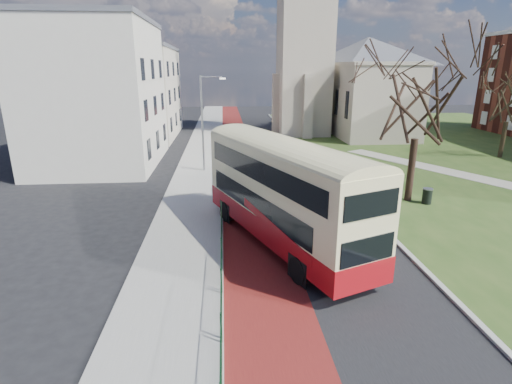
{
  "coord_description": "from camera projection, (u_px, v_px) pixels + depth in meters",
  "views": [
    {
      "loc": [
        -2.71,
        -16.23,
        8.68
      ],
      "look_at": [
        -0.97,
        5.2,
        2.0
      ],
      "focal_mm": 28.0,
      "sensor_mm": 36.0,
      "label": 1
    }
  ],
  "objects": [
    {
      "name": "streetlamp",
      "position": [
        204.0,
        119.0,
        33.67
      ],
      "size": [
        2.13,
        0.18,
        8.0
      ],
      "color": "gray",
      "rests_on": "pavement_west"
    },
    {
      "name": "kerb_west",
      "position": [
        221.0,
        165.0,
        37.02
      ],
      "size": [
        0.25,
        120.0,
        0.13
      ],
      "primitive_type": "cube",
      "color": "#999993",
      "rests_on": "ground"
    },
    {
      "name": "pedestrian_railing",
      "position": [
        222.0,
        225.0,
        21.65
      ],
      "size": [
        0.07,
        24.0,
        1.12
      ],
      "color": "#0D3B1D",
      "rests_on": "ground"
    },
    {
      "name": "litter_bin",
      "position": [
        427.0,
        196.0,
        26.49
      ],
      "size": [
        0.87,
        0.87,
        1.05
      ],
      "rotation": [
        0.0,
        0.0,
        -0.42
      ],
      "color": "black",
      "rests_on": "grass_green"
    },
    {
      "name": "grass_green",
      "position": [
        503.0,
        156.0,
        41.18
      ],
      "size": [
        40.0,
        80.0,
        0.04
      ],
      "primitive_type": "cube",
      "color": "#2B4619",
      "rests_on": "ground"
    },
    {
      "name": "winter_tree_far",
      "position": [
        512.0,
        93.0,
        38.67
      ],
      "size": [
        7.21,
        7.21,
        9.22
      ],
      "rotation": [
        0.0,
        0.0,
        -0.16
      ],
      "color": "#2F2617",
      "rests_on": "grass_green"
    },
    {
      "name": "street_block_near",
      "position": [
        98.0,
        93.0,
        36.16
      ],
      "size": [
        10.3,
        14.3,
        13.0
      ],
      "color": "beige",
      "rests_on": "ground"
    },
    {
      "name": "street_block_far",
      "position": [
        135.0,
        92.0,
        51.61
      ],
      "size": [
        10.3,
        16.3,
        11.5
      ],
      "color": "beige",
      "rests_on": "ground"
    },
    {
      "name": "road_carriageway",
      "position": [
        270.0,
        165.0,
        37.39
      ],
      "size": [
        9.0,
        120.0,
        0.01
      ],
      "primitive_type": "cube",
      "color": "black",
      "rests_on": "ground"
    },
    {
      "name": "pavement_west",
      "position": [
        200.0,
        166.0,
        36.87
      ],
      "size": [
        4.0,
        120.0,
        0.12
      ],
      "primitive_type": "cube",
      "color": "gray",
      "rests_on": "ground"
    },
    {
      "name": "winter_tree_near",
      "position": [
        421.0,
        87.0,
        25.13
      ],
      "size": [
        8.05,
        8.05,
        10.87
      ],
      "rotation": [
        0.0,
        0.0,
        0.09
      ],
      "color": "black",
      "rests_on": "grass_green"
    },
    {
      "name": "kerb_east",
      "position": [
        313.0,
        159.0,
        39.63
      ],
      "size": [
        0.25,
        80.0,
        0.13
      ],
      "primitive_type": "cube",
      "color": "#999993",
      "rests_on": "ground"
    },
    {
      "name": "ground",
      "position": [
        286.0,
        267.0,
        18.23
      ],
      "size": [
        160.0,
        160.0,
        0.0
      ],
      "primitive_type": "plane",
      "color": "black",
      "rests_on": "ground"
    },
    {
      "name": "gothic_church",
      "position": [
        340.0,
        32.0,
        51.48
      ],
      "size": [
        16.38,
        18.0,
        40.0
      ],
      "color": "gray",
      "rests_on": "ground"
    },
    {
      "name": "bus",
      "position": [
        283.0,
        188.0,
        19.78
      ],
      "size": [
        7.33,
        12.67,
        5.22
      ],
      "rotation": [
        0.0,
        0.0,
        0.38
      ],
      "color": "maroon",
      "rests_on": "ground"
    },
    {
      "name": "bus_lane",
      "position": [
        241.0,
        166.0,
        37.18
      ],
      "size": [
        3.4,
        120.0,
        0.01
      ],
      "primitive_type": "cube",
      "color": "#591414",
      "rests_on": "ground"
    }
  ]
}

